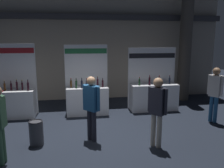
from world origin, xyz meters
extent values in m
plane|color=black|center=(0.00, 0.00, 0.00)|extent=(25.03, 25.03, 0.00)
cube|color=gray|center=(0.00, 4.39, 3.25)|extent=(12.51, 0.25, 6.51)
cube|color=#2D2D33|center=(0.00, 4.09, 3.58)|extent=(12.51, 0.20, 0.24)
cylinder|color=#423D38|center=(4.42, 3.50, 2.71)|extent=(0.52, 0.52, 5.42)
cube|color=white|center=(-2.58, 2.09, 0.48)|extent=(1.72, 0.60, 0.96)
cube|color=white|center=(-2.58, 2.43, 1.26)|extent=(1.81, 0.04, 2.52)
cube|color=maroon|center=(-2.58, 2.41, 2.28)|extent=(1.75, 0.01, 0.18)
cylinder|color=#472D14|center=(-2.67, 2.08, 1.08)|extent=(0.06, 0.06, 0.25)
cylinder|color=#472D14|center=(-2.67, 2.08, 1.24)|extent=(0.03, 0.03, 0.08)
cylinder|color=gold|center=(-2.67, 2.08, 1.29)|extent=(0.03, 0.03, 0.02)
cylinder|color=black|center=(-2.47, 2.15, 1.07)|extent=(0.06, 0.06, 0.23)
cylinder|color=black|center=(-2.47, 2.15, 1.23)|extent=(0.03, 0.03, 0.08)
cylinder|color=black|center=(-2.47, 2.15, 1.28)|extent=(0.03, 0.03, 0.02)
cylinder|color=black|center=(-2.28, 2.13, 1.10)|extent=(0.06, 0.06, 0.28)
cylinder|color=black|center=(-2.28, 2.13, 1.27)|extent=(0.03, 0.03, 0.07)
cylinder|color=gold|center=(-2.28, 2.13, 1.31)|extent=(0.03, 0.03, 0.02)
cylinder|color=black|center=(-2.11, 2.11, 1.08)|extent=(0.06, 0.06, 0.25)
cylinder|color=black|center=(-2.11, 2.11, 1.25)|extent=(0.03, 0.03, 0.07)
cylinder|color=gold|center=(-2.11, 2.11, 1.29)|extent=(0.03, 0.03, 0.02)
cylinder|color=black|center=(-1.90, 2.02, 1.09)|extent=(0.07, 0.07, 0.27)
cylinder|color=black|center=(-1.90, 2.02, 1.27)|extent=(0.03, 0.03, 0.08)
cylinder|color=black|center=(-1.90, 2.02, 1.32)|extent=(0.03, 0.03, 0.02)
cube|color=white|center=(0.10, 2.07, 0.49)|extent=(1.47, 0.60, 0.99)
cube|color=white|center=(0.10, 2.41, 1.24)|extent=(1.54, 0.04, 2.48)
cube|color=#1E6638|center=(0.10, 2.39, 2.25)|extent=(1.50, 0.01, 0.18)
cylinder|color=#472D14|center=(-0.46, 2.09, 1.12)|extent=(0.07, 0.07, 0.26)
cylinder|color=#472D14|center=(-0.46, 2.09, 1.27)|extent=(0.03, 0.03, 0.06)
cylinder|color=red|center=(-0.46, 2.09, 1.31)|extent=(0.03, 0.03, 0.02)
cylinder|color=#19381E|center=(-0.28, 2.02, 1.12)|extent=(0.07, 0.07, 0.26)
cylinder|color=#19381E|center=(-0.28, 2.02, 1.28)|extent=(0.03, 0.03, 0.06)
cylinder|color=black|center=(-0.28, 2.02, 1.32)|extent=(0.03, 0.03, 0.02)
cylinder|color=black|center=(-0.09, 1.99, 1.11)|extent=(0.07, 0.07, 0.25)
cylinder|color=black|center=(-0.09, 1.99, 1.28)|extent=(0.03, 0.03, 0.09)
cylinder|color=black|center=(-0.09, 1.99, 1.33)|extent=(0.03, 0.03, 0.02)
cylinder|color=black|center=(0.09, 2.08, 1.10)|extent=(0.07, 0.07, 0.23)
cylinder|color=black|center=(0.09, 2.08, 1.25)|extent=(0.03, 0.03, 0.08)
cylinder|color=red|center=(0.09, 2.08, 1.30)|extent=(0.03, 0.03, 0.02)
cylinder|color=#472D14|center=(0.27, 2.13, 1.12)|extent=(0.07, 0.07, 0.26)
cylinder|color=#472D14|center=(0.27, 2.13, 1.29)|extent=(0.03, 0.03, 0.09)
cylinder|color=black|center=(0.27, 2.13, 1.35)|extent=(0.03, 0.03, 0.02)
cylinder|color=black|center=(0.48, 2.15, 1.12)|extent=(0.06, 0.06, 0.27)
cylinder|color=black|center=(0.48, 2.15, 1.30)|extent=(0.03, 0.03, 0.08)
cylinder|color=gold|center=(0.48, 2.15, 1.35)|extent=(0.03, 0.03, 0.02)
cylinder|color=black|center=(0.65, 2.05, 1.11)|extent=(0.06, 0.06, 0.24)
cylinder|color=black|center=(0.65, 2.05, 1.26)|extent=(0.03, 0.03, 0.07)
cylinder|color=black|center=(0.65, 2.05, 1.30)|extent=(0.03, 0.03, 0.02)
cube|color=white|center=(2.61, 2.18, 0.50)|extent=(1.77, 0.60, 1.00)
cube|color=white|center=(2.61, 2.52, 1.18)|extent=(1.86, 0.04, 2.35)
cube|color=black|center=(2.61, 2.49, 2.05)|extent=(1.81, 0.01, 0.18)
cylinder|color=#19381E|center=(2.01, 2.09, 1.11)|extent=(0.07, 0.07, 0.22)
cylinder|color=#19381E|center=(2.01, 2.09, 1.26)|extent=(0.03, 0.03, 0.07)
cylinder|color=red|center=(2.01, 2.09, 1.30)|extent=(0.03, 0.03, 0.02)
cylinder|color=black|center=(2.40, 2.09, 1.14)|extent=(0.07, 0.07, 0.28)
cylinder|color=black|center=(2.40, 2.09, 1.31)|extent=(0.03, 0.03, 0.06)
cylinder|color=red|center=(2.40, 2.09, 1.35)|extent=(0.03, 0.03, 0.02)
cylinder|color=black|center=(2.82, 2.22, 1.12)|extent=(0.07, 0.07, 0.24)
cylinder|color=black|center=(2.82, 2.22, 1.27)|extent=(0.03, 0.03, 0.06)
cylinder|color=red|center=(2.82, 2.22, 1.32)|extent=(0.03, 0.03, 0.02)
cylinder|color=black|center=(3.22, 2.19, 1.11)|extent=(0.06, 0.06, 0.22)
cylinder|color=black|center=(3.22, 2.19, 1.26)|extent=(0.03, 0.03, 0.08)
cylinder|color=red|center=(3.22, 2.19, 1.31)|extent=(0.03, 0.03, 0.02)
cylinder|color=#38383D|center=(-1.33, -0.22, 0.31)|extent=(0.35, 0.35, 0.62)
torus|color=black|center=(-1.33, -0.22, 0.63)|extent=(0.35, 0.35, 0.02)
cylinder|color=#33563D|center=(-1.93, -1.13, 0.42)|extent=(0.12, 0.12, 0.84)
cylinder|color=#33563D|center=(-1.91, -0.99, 0.42)|extent=(0.12, 0.12, 0.84)
cylinder|color=#33563D|center=(-1.90, -0.86, 1.19)|extent=(0.08, 0.08, 0.63)
cylinder|color=navy|center=(4.06, 0.68, 0.43)|extent=(0.12, 0.12, 0.86)
cylinder|color=navy|center=(4.14, 0.56, 0.43)|extent=(0.12, 0.12, 0.86)
cube|color=silver|center=(4.10, 0.62, 1.21)|extent=(0.37, 0.39, 0.68)
sphere|color=#8C6647|center=(4.10, 0.62, 1.67)|extent=(0.24, 0.24, 0.24)
cylinder|color=silver|center=(3.98, 0.79, 1.22)|extent=(0.08, 0.08, 0.65)
cylinder|color=silver|center=(4.22, 0.45, 1.22)|extent=(0.08, 0.08, 0.65)
cylinder|color=#ADA393|center=(1.72, -0.86, 0.43)|extent=(0.12, 0.12, 0.85)
cylinder|color=#ADA393|center=(1.61, -0.73, 0.43)|extent=(0.12, 0.12, 0.85)
cube|color=#23232D|center=(1.67, -0.79, 1.19)|extent=(0.39, 0.41, 0.68)
sphere|color=tan|center=(1.67, -0.79, 1.65)|extent=(0.23, 0.23, 0.23)
cylinder|color=#23232D|center=(1.81, -0.96, 1.21)|extent=(0.08, 0.08, 0.64)
cylinder|color=#23232D|center=(1.52, -0.63, 1.21)|extent=(0.08, 0.08, 0.64)
cylinder|color=#23232D|center=(0.15, -0.23, 0.42)|extent=(0.12, 0.12, 0.84)
cylinder|color=#23232D|center=(0.04, -0.11, 0.42)|extent=(0.12, 0.12, 0.84)
cube|color=navy|center=(0.10, -0.17, 1.17)|extent=(0.44, 0.45, 0.66)
sphere|color=tan|center=(0.10, -0.17, 1.62)|extent=(0.23, 0.23, 0.23)
cylinder|color=navy|center=(0.26, -0.36, 1.19)|extent=(0.08, 0.08, 0.63)
cylinder|color=navy|center=(-0.07, 0.02, 1.19)|extent=(0.08, 0.08, 0.63)
camera|label=1|loc=(-0.28, -6.03, 2.69)|focal=37.26mm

